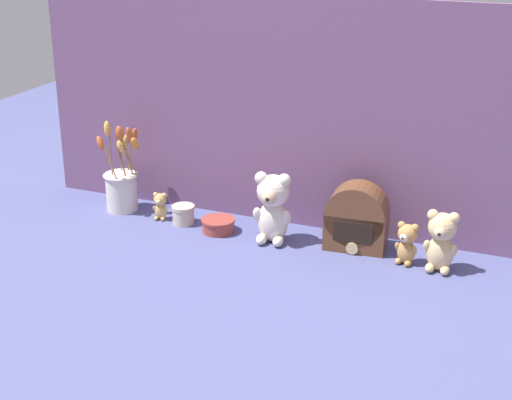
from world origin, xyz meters
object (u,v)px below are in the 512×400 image
at_px(teddy_bear_medium, 441,240).
at_px(decorative_tin_short, 183,214).
at_px(teddy_bear_large, 272,207).
at_px(flower_vase, 122,184).
at_px(teddy_bear_tiny, 160,205).
at_px(decorative_tin_tall, 218,225).
at_px(vintage_radio, 356,220).
at_px(teddy_bear_small, 407,243).

height_order(teddy_bear_medium, decorative_tin_short, teddy_bear_medium).
height_order(teddy_bear_large, teddy_bear_medium, teddy_bear_large).
distance_m(flower_vase, decorative_tin_short, 0.27).
xyz_separation_m(teddy_bear_tiny, decorative_tin_tall, (0.23, -0.02, -0.03)).
relative_size(vintage_radio, decorative_tin_tall, 1.91).
bearing_deg(teddy_bear_small, decorative_tin_short, 178.67).
height_order(vintage_radio, decorative_tin_tall, vintage_radio).
relative_size(vintage_radio, decorative_tin_short, 2.74).
relative_size(teddy_bear_tiny, decorative_tin_tall, 0.87).
distance_m(teddy_bear_small, teddy_bear_tiny, 0.87).
relative_size(teddy_bear_large, flower_vase, 0.71).
bearing_deg(decorative_tin_tall, teddy_bear_small, 0.22).
height_order(teddy_bear_tiny, flower_vase, flower_vase).
bearing_deg(teddy_bear_medium, vintage_radio, 167.99).
height_order(teddy_bear_medium, teddy_bear_small, teddy_bear_medium).
bearing_deg(flower_vase, teddy_bear_tiny, -8.28).
distance_m(teddy_bear_medium, decorative_tin_tall, 0.74).
distance_m(teddy_bear_tiny, decorative_tin_short, 0.09).
bearing_deg(flower_vase, vintage_radio, 0.30).
distance_m(teddy_bear_large, flower_vase, 0.60).
bearing_deg(flower_vase, teddy_bear_large, -5.09).
xyz_separation_m(teddy_bear_medium, flower_vase, (-1.14, 0.05, -0.00)).
xyz_separation_m(teddy_bear_large, teddy_bear_tiny, (-0.43, 0.03, -0.07)).
bearing_deg(teddy_bear_small, decorative_tin_tall, -179.78).
relative_size(teddy_bear_tiny, flower_vase, 0.30).
relative_size(teddy_bear_medium, decorative_tin_tall, 1.69).
xyz_separation_m(vintage_radio, decorative_tin_tall, (-0.46, -0.05, -0.07)).
distance_m(teddy_bear_medium, decorative_tin_short, 0.88).
bearing_deg(teddy_bear_tiny, decorative_tin_short, -2.02).
xyz_separation_m(teddy_bear_large, decorative_tin_tall, (-0.20, 0.01, -0.10)).
bearing_deg(decorative_tin_short, teddy_bear_medium, -1.75).
bearing_deg(teddy_bear_tiny, teddy_bear_medium, -1.78).
bearing_deg(teddy_bear_large, teddy_bear_small, 0.98).
distance_m(vintage_radio, decorative_tin_tall, 0.47).
relative_size(flower_vase, vintage_radio, 1.53).
relative_size(teddy_bear_large, teddy_bear_tiny, 2.41).
height_order(teddy_bear_small, decorative_tin_tall, teddy_bear_small).
bearing_deg(vintage_radio, decorative_tin_short, -176.96).
bearing_deg(decorative_tin_short, decorative_tin_tall, -8.30).
bearing_deg(teddy_bear_tiny, teddy_bear_small, -1.41).
relative_size(teddy_bear_large, decorative_tin_short, 3.00).
height_order(teddy_bear_small, decorative_tin_short, teddy_bear_small).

